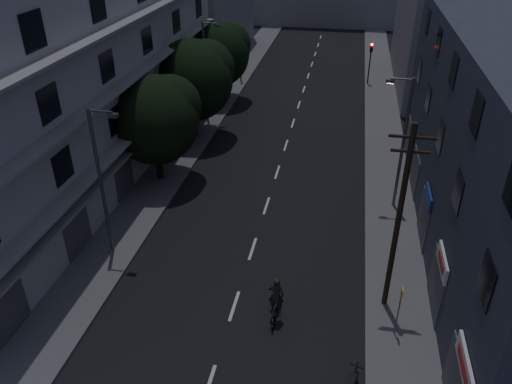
% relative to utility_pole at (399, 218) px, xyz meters
% --- Properties ---
extents(ground, '(160.00, 160.00, 0.00)m').
position_rel_utility_pole_xyz_m(ground, '(-6.86, 17.15, -4.87)').
color(ground, black).
rests_on(ground, ground).
extents(sidewalk_left, '(3.00, 90.00, 0.15)m').
position_rel_utility_pole_xyz_m(sidewalk_left, '(-14.36, 17.15, -4.79)').
color(sidewalk_left, '#565659').
rests_on(sidewalk_left, ground).
extents(sidewalk_right, '(3.00, 90.00, 0.15)m').
position_rel_utility_pole_xyz_m(sidewalk_right, '(0.64, 17.15, -4.79)').
color(sidewalk_right, '#565659').
rests_on(sidewalk_right, ground).
extents(lane_markings, '(0.15, 60.50, 0.01)m').
position_rel_utility_pole_xyz_m(lane_markings, '(-6.86, 23.40, -4.86)').
color(lane_markings, beige).
rests_on(lane_markings, ground).
extents(building_left, '(7.00, 36.00, 14.00)m').
position_rel_utility_pole_xyz_m(building_left, '(-18.84, 10.15, 2.13)').
color(building_left, '#A6A7A2').
rests_on(building_left, ground).
extents(building_right, '(6.19, 28.00, 11.00)m').
position_rel_utility_pole_xyz_m(building_right, '(5.13, 6.14, 0.63)').
color(building_right, '#2D313D').
rests_on(building_right, ground).
extents(building_far_right, '(6.00, 20.00, 13.00)m').
position_rel_utility_pole_xyz_m(building_far_right, '(5.14, 34.15, 1.63)').
color(building_far_right, slate).
rests_on(building_far_right, ground).
extents(tree_near, '(5.71, 5.71, 7.05)m').
position_rel_utility_pole_xyz_m(tree_near, '(-14.38, 9.67, -0.31)').
color(tree_near, black).
rests_on(tree_near, sidewalk_left).
extents(tree_mid, '(6.13, 6.13, 7.55)m').
position_rel_utility_pole_xyz_m(tree_mid, '(-14.08, 16.96, -0.00)').
color(tree_mid, black).
rests_on(tree_mid, sidewalk_left).
extents(tree_far, '(5.77, 5.77, 7.14)m').
position_rel_utility_pole_xyz_m(tree_far, '(-14.31, 25.32, -0.24)').
color(tree_far, black).
rests_on(tree_far, sidewalk_left).
extents(traffic_signal_far_right, '(0.28, 0.37, 4.10)m').
position_rel_utility_pole_xyz_m(traffic_signal_far_right, '(-0.61, 32.68, -1.77)').
color(traffic_signal_far_right, black).
rests_on(traffic_signal_far_right, sidewalk_right).
extents(traffic_signal_far_left, '(0.28, 0.37, 4.10)m').
position_rel_utility_pole_xyz_m(traffic_signal_far_left, '(-13.52, 31.07, -1.77)').
color(traffic_signal_far_left, black).
rests_on(traffic_signal_far_left, sidewalk_left).
extents(street_lamp_left_near, '(1.51, 0.25, 8.00)m').
position_rel_utility_pole_xyz_m(street_lamp_left_near, '(-14.08, 1.52, -0.27)').
color(street_lamp_left_near, '#505257').
rests_on(street_lamp_left_near, sidewalk_left).
extents(street_lamp_right, '(1.51, 0.25, 8.00)m').
position_rel_utility_pole_xyz_m(street_lamp_right, '(0.72, 8.96, -0.27)').
color(street_lamp_right, '#53575A').
rests_on(street_lamp_right, sidewalk_right).
extents(street_lamp_left_far, '(1.51, 0.25, 8.00)m').
position_rel_utility_pole_xyz_m(street_lamp_left_far, '(-14.15, 20.74, -0.27)').
color(street_lamp_left_far, '#585B60').
rests_on(street_lamp_left_far, sidewalk_left).
extents(utility_pole, '(1.80, 0.24, 9.00)m').
position_rel_utility_pole_xyz_m(utility_pole, '(0.00, 0.00, 0.00)').
color(utility_pole, black).
rests_on(utility_pole, sidewalk_right).
extents(bus_stop_sign, '(0.06, 0.35, 2.52)m').
position_rel_utility_pole_xyz_m(bus_stop_sign, '(0.36, -1.87, -2.98)').
color(bus_stop_sign, '#595B60').
rests_on(bus_stop_sign, sidewalk_right).
extents(cyclist, '(0.70, 1.88, 2.37)m').
position_rel_utility_pole_xyz_m(cyclist, '(-4.84, -1.82, -4.07)').
color(cyclist, black).
rests_on(cyclist, ground).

